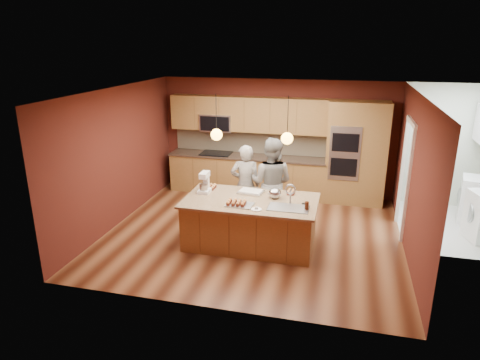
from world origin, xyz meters
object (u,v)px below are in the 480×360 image
(person_right, at_px, (271,183))
(stand_mixer, at_px, (205,184))
(island, at_px, (251,222))
(person_left, at_px, (245,185))
(mixing_bowl, at_px, (275,193))

(person_right, xyz_separation_m, stand_mixer, (-1.11, -0.74, 0.13))
(island, distance_m, person_left, 1.04)
(person_left, height_order, person_right, person_right)
(stand_mixer, relative_size, mixing_bowl, 1.71)
(person_right, height_order, stand_mixer, person_right)
(person_right, relative_size, stand_mixer, 4.64)
(person_right, relative_size, mixing_bowl, 7.93)
(island, relative_size, person_left, 1.45)
(person_left, relative_size, mixing_bowl, 7.18)
(island, xyz_separation_m, person_right, (0.19, 0.91, 0.45))
(person_right, bearing_deg, stand_mixer, 40.72)
(person_right, xyz_separation_m, mixing_bowl, (0.20, -0.73, 0.06))
(island, bearing_deg, person_left, 109.63)
(island, bearing_deg, mixing_bowl, 24.84)
(person_left, relative_size, person_right, 0.91)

